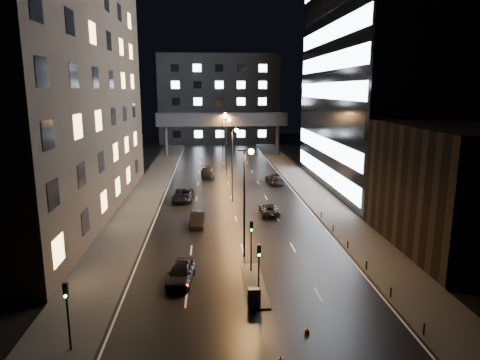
{
  "coord_description": "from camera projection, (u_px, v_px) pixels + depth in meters",
  "views": [
    {
      "loc": [
        -3.14,
        -29.41,
        15.3
      ],
      "look_at": [
        0.76,
        23.62,
        4.0
      ],
      "focal_mm": 32.0,
      "sensor_mm": 36.0,
      "label": 1
    }
  ],
  "objects": [
    {
      "name": "sidewalk_right",
      "position": [
        309.0,
        188.0,
        67.12
      ],
      "size": [
        5.0,
        110.0,
        0.15
      ],
      "primitive_type": "cube",
      "color": "#383533",
      "rests_on": "ground"
    },
    {
      "name": "building_right_low",
      "position": [
        451.0,
        188.0,
        41.07
      ],
      "size": [
        10.0,
        18.0,
        12.0
      ],
      "primitive_type": "cube",
      "color": "black",
      "rests_on": "ground"
    },
    {
      "name": "car_away_a",
      "position": [
        181.0,
        273.0,
        34.45
      ],
      "size": [
        2.45,
        5.0,
        1.64
      ],
      "primitive_type": "imported",
      "rotation": [
        0.0,
        0.0,
        -0.11
      ],
      "color": "black",
      "rests_on": "ground"
    },
    {
      "name": "sidewalk_left",
      "position": [
        148.0,
        191.0,
        65.33
      ],
      "size": [
        5.0,
        110.0,
        0.15
      ],
      "primitive_type": "cube",
      "color": "#383533",
      "rests_on": "ground"
    },
    {
      "name": "ground",
      "position": [
        228.0,
        183.0,
        71.12
      ],
      "size": [
        160.0,
        160.0,
        0.0
      ],
      "primitive_type": "plane",
      "color": "black",
      "rests_on": "ground"
    },
    {
      "name": "streetlight_mid_a",
      "position": [
        233.0,
        155.0,
        58.07
      ],
      "size": [
        1.45,
        0.5,
        10.15
      ],
      "color": "black",
      "rests_on": "ground"
    },
    {
      "name": "streetlight_mid_b",
      "position": [
        227.0,
        139.0,
        77.58
      ],
      "size": [
        1.45,
        0.5,
        10.15
      ],
      "color": "black",
      "rests_on": "ground"
    },
    {
      "name": "skybridge",
      "position": [
        222.0,
        120.0,
        98.65
      ],
      "size": [
        30.0,
        3.0,
        10.0
      ],
      "color": "#333335",
      "rests_on": "ground"
    },
    {
      "name": "traffic_signal_near",
      "position": [
        251.0,
        238.0,
        35.86
      ],
      "size": [
        0.28,
        0.34,
        4.4
      ],
      "color": "black",
      "rests_on": "median_island"
    },
    {
      "name": "car_toward_b",
      "position": [
        275.0,
        179.0,
        70.57
      ],
      "size": [
        2.78,
        5.84,
        1.64
      ],
      "primitive_type": "imported",
      "rotation": [
        0.0,
        0.0,
        3.23
      ],
      "color": "black",
      "rests_on": "ground"
    },
    {
      "name": "car_toward_a",
      "position": [
        269.0,
        209.0,
        53.3
      ],
      "size": [
        2.21,
        4.78,
        1.33
      ],
      "primitive_type": "imported",
      "rotation": [
        0.0,
        0.0,
        3.14
      ],
      "color": "black",
      "rests_on": "ground"
    },
    {
      "name": "car_away_d",
      "position": [
        208.0,
        172.0,
        75.95
      ],
      "size": [
        2.66,
        5.79,
        1.64
      ],
      "primitive_type": "imported",
      "rotation": [
        0.0,
        0.0,
        0.06
      ],
      "color": "black",
      "rests_on": "ground"
    },
    {
      "name": "building_left",
      "position": [
        41.0,
        48.0,
        49.74
      ],
      "size": [
        15.0,
        48.0,
        40.0
      ],
      "primitive_type": "cube",
      "color": "#2D2319",
      "rests_on": "ground"
    },
    {
      "name": "traffic_signal_far",
      "position": [
        259.0,
        264.0,
        30.5
      ],
      "size": [
        0.28,
        0.34,
        4.4
      ],
      "color": "black",
      "rests_on": "median_island"
    },
    {
      "name": "car_away_c",
      "position": [
        183.0,
        195.0,
        59.86
      ],
      "size": [
        2.95,
        5.84,
        1.58
      ],
      "primitive_type": "imported",
      "rotation": [
        0.0,
        0.0,
        -0.06
      ],
      "color": "black",
      "rests_on": "ground"
    },
    {
      "name": "car_away_b",
      "position": [
        198.0,
        219.0,
        48.97
      ],
      "size": [
        1.81,
        4.7,
        1.53
      ],
      "primitive_type": "imported",
      "rotation": [
        0.0,
        0.0,
        -0.04
      ],
      "color": "black",
      "rests_on": "ground"
    },
    {
      "name": "traffic_signal_corner",
      "position": [
        67.0,
        307.0,
        24.8
      ],
      "size": [
        0.28,
        0.34,
        4.4
      ],
      "color": "black",
      "rests_on": "ground"
    },
    {
      "name": "utility_cabinet",
      "position": [
        254.0,
        297.0,
        30.34
      ],
      "size": [
        0.9,
        0.47,
        1.36
      ],
      "primitive_type": "cube",
      "rotation": [
        0.0,
        0.0,
        -0.0
      ],
      "color": "#4D4D50",
      "rests_on": "median_island"
    },
    {
      "name": "streetlight_near",
      "position": [
        246.0,
        189.0,
        38.56
      ],
      "size": [
        1.45,
        0.5,
        10.15
      ],
      "color": "black",
      "rests_on": "ground"
    },
    {
      "name": "building_right_glass",
      "position": [
        394.0,
        41.0,
        64.33
      ],
      "size": [
        20.0,
        36.0,
        45.0
      ],
      "primitive_type": "cube",
      "color": "black",
      "rests_on": "ground"
    },
    {
      "name": "median_island",
      "position": [
        254.0,
        284.0,
        34.06
      ],
      "size": [
        1.6,
        8.0,
        0.15
      ],
      "primitive_type": "cube",
      "color": "#383533",
      "rests_on": "ground"
    },
    {
      "name": "building_far",
      "position": [
        219.0,
        99.0,
        125.1
      ],
      "size": [
        34.0,
        14.0,
        25.0
      ],
      "primitive_type": "cube",
      "color": "#333335",
      "rests_on": "ground"
    },
    {
      "name": "bollard_row",
      "position": [
        357.0,
        255.0,
        39.08
      ],
      "size": [
        0.12,
        25.12,
        0.9
      ],
      "color": "black",
      "rests_on": "ground"
    },
    {
      "name": "streetlight_far",
      "position": [
        223.0,
        129.0,
        97.09
      ],
      "size": [
        1.45,
        0.5,
        10.15
      ],
      "color": "black",
      "rests_on": "ground"
    },
    {
      "name": "cone_b",
      "position": [
        280.0,
        359.0,
        24.29
      ],
      "size": [
        0.42,
        0.42,
        0.57
      ],
      "primitive_type": "cone",
      "rotation": [
        0.0,
        0.0,
        -0.34
      ],
      "color": "orange",
      "rests_on": "ground"
    },
    {
      "name": "cone_a",
      "position": [
        307.0,
        330.0,
        27.3
      ],
      "size": [
        0.51,
        0.51,
        0.45
      ],
      "primitive_type": "cone",
      "rotation": [
        0.0,
        0.0,
        0.43
      ],
      "color": "orange",
      "rests_on": "ground"
    }
  ]
}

